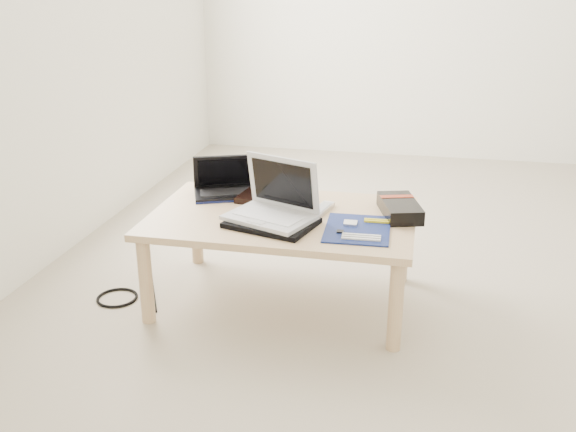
% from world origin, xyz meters
% --- Properties ---
extents(ground, '(4.00, 4.00, 0.00)m').
position_xyz_m(ground, '(0.00, 0.00, 0.00)').
color(ground, beige).
rests_on(ground, ground).
extents(coffee_table, '(1.10, 0.70, 0.40)m').
position_xyz_m(coffee_table, '(-0.79, -0.58, 0.35)').
color(coffee_table, tan).
rests_on(coffee_table, ground).
extents(book, '(0.31, 0.27, 0.03)m').
position_xyz_m(book, '(-0.87, -0.40, 0.41)').
color(book, black).
rests_on(book, coffee_table).
extents(netbook, '(0.33, 0.29, 0.19)m').
position_xyz_m(netbook, '(-1.10, -0.38, 0.44)').
color(netbook, black).
rests_on(netbook, coffee_table).
extents(tablet, '(0.27, 0.22, 0.01)m').
position_xyz_m(tablet, '(-0.82, -0.56, 0.41)').
color(tablet, black).
rests_on(tablet, coffee_table).
extents(remote, '(0.10, 0.22, 0.02)m').
position_xyz_m(remote, '(-0.64, -0.53, 0.41)').
color(remote, silver).
rests_on(remote, coffee_table).
extents(neoprene_sleeve, '(0.39, 0.33, 0.02)m').
position_xyz_m(neoprene_sleeve, '(-0.80, -0.71, 0.41)').
color(neoprene_sleeve, black).
rests_on(neoprene_sleeve, coffee_table).
extents(white_laptop, '(0.40, 0.34, 0.24)m').
position_xyz_m(white_laptop, '(-0.81, -0.66, 0.47)').
color(white_laptop, silver).
rests_on(white_laptop, neoprene_sleeve).
extents(motherboard, '(0.26, 0.33, 0.01)m').
position_xyz_m(motherboard, '(-0.46, -0.69, 0.40)').
color(motherboard, '#0B124A').
rests_on(motherboard, coffee_table).
extents(gpu_box, '(0.21, 0.31, 0.06)m').
position_xyz_m(gpu_box, '(-0.31, -0.48, 0.43)').
color(gpu_box, black).
rests_on(gpu_box, coffee_table).
extents(cable_coil, '(0.12, 0.12, 0.01)m').
position_xyz_m(cable_coil, '(-0.98, -0.66, 0.41)').
color(cable_coil, black).
rests_on(cable_coil, coffee_table).
extents(floor_cable_coil, '(0.19, 0.19, 0.01)m').
position_xyz_m(floor_cable_coil, '(-1.51, -0.73, 0.01)').
color(floor_cable_coil, black).
rests_on(floor_cable_coil, ground).
extents(floor_cable_trail, '(0.17, 0.33, 0.01)m').
position_xyz_m(floor_cable_trail, '(-1.37, -0.65, 0.00)').
color(floor_cable_trail, black).
rests_on(floor_cable_trail, ground).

